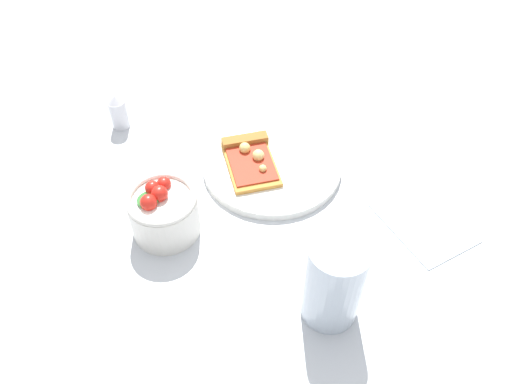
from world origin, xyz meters
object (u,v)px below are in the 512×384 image
Objects in this scene: salad_bowl at (164,212)px; soda_glass at (333,283)px; pepper_shaker at (118,112)px; plate at (272,165)px; paper_napkin at (424,223)px; pizza_slice_main at (250,157)px.

salad_bowl is 0.74× the size of soda_glass.
plate is at bearing 113.93° from pepper_shaker.
soda_glass is (0.14, 0.24, 0.06)m from plate.
salad_bowl reaches higher than paper_napkin.
pizza_slice_main is at bearing 111.65° from pepper_shaker.
soda_glass is (-0.07, 0.26, 0.03)m from salad_bowl.
plate is 0.30m from pepper_shaker.
plate is at bearing 130.45° from pizza_slice_main.
pizza_slice_main is at bearing -49.55° from plate.
paper_napkin is (-0.29, 0.27, -0.04)m from salad_bowl.
soda_glass reaches higher than plate.
pizza_slice_main is 1.02× the size of paper_napkin.
salad_bowl is 0.27m from soda_glass.
salad_bowl is at bearing -43.23° from paper_napkin.
pepper_shaker reaches higher than plate.
pepper_shaker is (-0.02, -0.51, -0.03)m from soda_glass.
plate is at bearing -72.37° from paper_napkin.
soda_glass is (0.12, 0.27, 0.04)m from pizza_slice_main.
pizza_slice_main is 1.39× the size of salad_bowl.
pepper_shaker is (0.20, -0.52, 0.03)m from paper_napkin.
salad_bowl is 0.27m from pepper_shaker.
paper_napkin is (-0.22, 0.01, -0.06)m from soda_glass.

